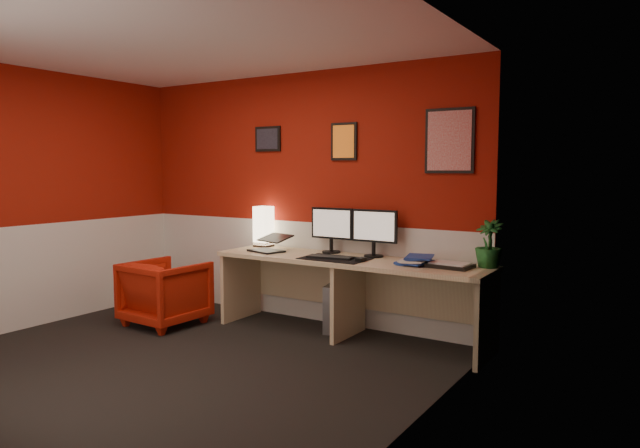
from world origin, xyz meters
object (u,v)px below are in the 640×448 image
at_px(potted_plant, 489,244).
at_px(armchair, 165,292).
at_px(desk, 348,298).
at_px(monitor_right, 374,226).
at_px(shoji_lamp, 264,227).
at_px(zen_tray, 450,266).
at_px(laptop, 266,241).
at_px(pc_tower, 340,306).
at_px(monitor_left, 331,223).

bearing_deg(potted_plant, armchair, -165.05).
xyz_separation_m(desk, monitor_right, (0.15, 0.20, 0.66)).
bearing_deg(shoji_lamp, zen_tray, -5.32).
distance_m(laptop, pc_tower, 0.96).
bearing_deg(monitor_left, desk, -34.09).
bearing_deg(pc_tower, zen_tray, -21.93).
xyz_separation_m(monitor_right, potted_plant, (1.06, -0.00, -0.09)).
height_order(laptop, zen_tray, laptop).
relative_size(potted_plant, armchair, 0.56).
relative_size(laptop, monitor_right, 0.57).
bearing_deg(laptop, monitor_right, 29.41).
bearing_deg(monitor_left, monitor_right, -1.50).
xyz_separation_m(desk, pc_tower, (-0.19, 0.17, -0.14)).
relative_size(monitor_right, armchair, 0.83).
bearing_deg(desk, monitor_left, 145.91).
height_order(desk, monitor_right, monitor_right).
height_order(desk, zen_tray, zen_tray).
distance_m(desk, armchair, 1.84).
bearing_deg(desk, laptop, -175.34).
relative_size(desk, shoji_lamp, 6.50).
bearing_deg(zen_tray, monitor_left, 171.48).
relative_size(zen_tray, potted_plant, 0.89).
xyz_separation_m(shoji_lamp, zen_tray, (2.09, -0.19, -0.18)).
relative_size(potted_plant, pc_tower, 0.88).
distance_m(monitor_right, potted_plant, 1.06).
height_order(monitor_left, pc_tower, monitor_left).
height_order(laptop, monitor_right, monitor_right).
bearing_deg(potted_plant, laptop, -172.61).
relative_size(laptop, pc_tower, 0.73).
distance_m(desk, potted_plant, 1.35).
height_order(monitor_right, zen_tray, monitor_right).
distance_m(desk, monitor_left, 0.76).
height_order(monitor_right, pc_tower, monitor_right).
xyz_separation_m(laptop, pc_tower, (0.69, 0.24, -0.61)).
distance_m(laptop, monitor_left, 0.66).
relative_size(desk, armchair, 3.70).
distance_m(shoji_lamp, pc_tower, 1.19).
bearing_deg(monitor_left, armchair, -150.75).
height_order(zen_tray, armchair, zen_tray).
xyz_separation_m(shoji_lamp, potted_plant, (2.35, -0.02, -0.00)).
bearing_deg(shoji_lamp, monitor_left, -0.40).
xyz_separation_m(laptop, armchair, (-0.86, -0.52, -0.52)).
distance_m(shoji_lamp, zen_tray, 2.11).
height_order(shoji_lamp, potted_plant, shoji_lamp).
bearing_deg(potted_plant, zen_tray, -146.40).
distance_m(laptop, monitor_right, 1.09).
xyz_separation_m(desk, armchair, (-1.75, -0.59, -0.05)).
distance_m(desk, shoji_lamp, 1.29).
height_order(monitor_left, zen_tray, monitor_left).
bearing_deg(laptop, potted_plant, 22.05).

